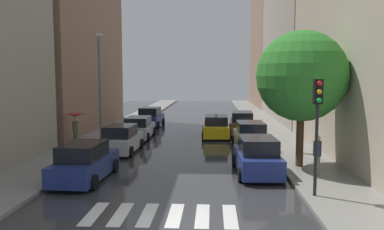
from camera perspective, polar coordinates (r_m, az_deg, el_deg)
The scene contains 20 objects.
ground_plane at distance 35.13m, azimuth 0.39°, elevation -1.71°, with size 28.00×72.00×0.04m, color #333336.
sidewalk_left at distance 36.02m, azimuth -10.00°, elevation -1.46°, with size 3.00×72.00×0.15m, color gray.
sidewalk_right at distance 35.41m, azimuth 10.95°, elevation -1.60°, with size 3.00×72.00×0.15m, color gray.
crosswalk_stripes at distance 13.08m, azimuth -4.55°, elevation -14.57°, with size 4.95×2.20×0.01m.
building_right_mid at distance 41.81m, azimuth 16.23°, elevation 8.96°, with size 6.00×19.38×14.09m, color #9E9384.
building_right_far at distance 60.24m, azimuth 12.25°, elevation 10.61°, with size 6.00×17.42×19.55m, color #8C6B56.
parked_car_left_nearest at distance 17.52m, azimuth -15.64°, elevation -6.84°, with size 2.12×4.48×1.68m.
parked_car_left_second at distance 23.30m, azimuth -10.49°, elevation -3.64°, with size 2.11×4.14×1.67m.
parked_car_left_third at distance 28.54m, azimuth -7.94°, elevation -1.94°, with size 2.06×4.60×1.60m.
parked_car_left_fourth at distance 35.00m, azimuth -6.20°, elevation -0.39°, with size 2.23×4.15×1.76m.
parked_car_right_nearest at distance 18.16m, azimuth 9.64°, elevation -6.17°, with size 2.16×4.31×1.76m.
parked_car_right_second at distance 24.13m, azimuth 8.65°, elevation -3.20°, with size 2.12×4.43×1.75m.
parked_car_right_third at distance 30.45m, azimuth 7.42°, elevation -1.29°, with size 2.17×4.79×1.79m.
taxi_midroad at distance 28.89m, azimuth 3.58°, elevation -1.77°, with size 2.10×4.65×1.81m.
pedestrian_foreground at distance 18.17m, azimuth 18.08°, elevation -5.50°, with size 0.36×0.36×1.78m.
pedestrian_near_tree at distance 22.85m, azimuth 15.63°, elevation -3.18°, with size 0.36×0.36×1.76m.
pedestrian_by_kerb at distance 26.07m, azimuth -16.96°, elevation -0.84°, with size 1.16×1.16×1.98m.
street_tree_right at distance 19.29m, azimuth 15.96°, elevation 5.55°, with size 4.37×4.37×6.60m.
traffic_light_right_corner at distance 14.60m, azimuth 18.13°, elevation 0.53°, with size 0.30×0.42×4.30m.
lamp_post_left at distance 25.25m, azimuth -13.53°, elevation 4.88°, with size 0.60×0.28×7.09m.
Camera 1 is at (1.67, -10.80, 4.54)m, focal length 35.93 mm.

